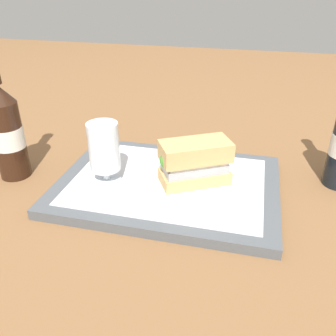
{
  "coord_description": "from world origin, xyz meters",
  "views": [
    {
      "loc": [
        -0.15,
        0.61,
        0.4
      ],
      "look_at": [
        0.0,
        0.0,
        0.05
      ],
      "focal_mm": 38.66,
      "sensor_mm": 36.0,
      "label": 1
    }
  ],
  "objects_px": {
    "plate": "(194,185)",
    "sandwich": "(193,162)",
    "beer_glass": "(104,151)",
    "beer_bottle": "(7,131)"
  },
  "relations": [
    {
      "from": "sandwich",
      "to": "beer_glass",
      "type": "relative_size",
      "value": 1.16
    },
    {
      "from": "sandwich",
      "to": "beer_bottle",
      "type": "relative_size",
      "value": 0.54
    },
    {
      "from": "beer_bottle",
      "to": "sandwich",
      "type": "bearing_deg",
      "value": -179.21
    },
    {
      "from": "plate",
      "to": "sandwich",
      "type": "bearing_deg",
      "value": 29.43
    },
    {
      "from": "plate",
      "to": "sandwich",
      "type": "distance_m",
      "value": 0.05
    },
    {
      "from": "plate",
      "to": "sandwich",
      "type": "height_order",
      "value": "sandwich"
    },
    {
      "from": "sandwich",
      "to": "beer_glass",
      "type": "height_order",
      "value": "beer_glass"
    },
    {
      "from": "plate",
      "to": "beer_bottle",
      "type": "distance_m",
      "value": 0.4
    },
    {
      "from": "plate",
      "to": "beer_glass",
      "type": "bearing_deg",
      "value": 5.7
    },
    {
      "from": "beer_glass",
      "to": "beer_bottle",
      "type": "relative_size",
      "value": 0.47
    }
  ]
}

